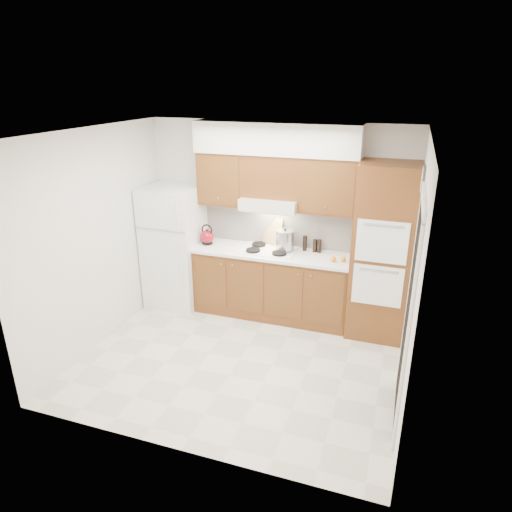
{
  "coord_description": "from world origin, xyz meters",
  "views": [
    {
      "loc": [
        1.64,
        -4.28,
        3.08
      ],
      "look_at": [
        0.05,
        0.45,
        1.15
      ],
      "focal_mm": 32.0,
      "sensor_mm": 36.0,
      "label": 1
    }
  ],
  "objects": [
    {
      "name": "floor",
      "position": [
        0.0,
        0.0,
        0.0
      ],
      "size": [
        3.6,
        3.6,
        0.0
      ],
      "primitive_type": "plane",
      "color": "beige",
      "rests_on": "ground"
    },
    {
      "name": "ceiling",
      "position": [
        0.0,
        0.0,
        2.6
      ],
      "size": [
        3.6,
        3.6,
        0.0
      ],
      "primitive_type": "plane",
      "color": "white",
      "rests_on": "wall_back"
    },
    {
      "name": "wall_back",
      "position": [
        0.0,
        1.5,
        1.3
      ],
      "size": [
        3.6,
        0.02,
        2.6
      ],
      "primitive_type": "cube",
      "color": "silver",
      "rests_on": "floor"
    },
    {
      "name": "wall_left",
      "position": [
        -1.8,
        0.0,
        1.3
      ],
      "size": [
        0.02,
        3.0,
        2.6
      ],
      "primitive_type": "cube",
      "color": "silver",
      "rests_on": "floor"
    },
    {
      "name": "wall_right",
      "position": [
        1.8,
        0.0,
        1.3
      ],
      "size": [
        0.02,
        3.0,
        2.6
      ],
      "primitive_type": "cube",
      "color": "silver",
      "rests_on": "floor"
    },
    {
      "name": "fridge",
      "position": [
        -1.41,
        1.14,
        0.86
      ],
      "size": [
        0.75,
        0.72,
        1.72
      ],
      "primitive_type": "cube",
      "color": "white",
      "rests_on": "floor"
    },
    {
      "name": "base_cabinets",
      "position": [
        0.02,
        1.2,
        0.45
      ],
      "size": [
        2.11,
        0.6,
        0.9
      ],
      "primitive_type": "cube",
      "color": "brown",
      "rests_on": "floor"
    },
    {
      "name": "countertop",
      "position": [
        0.03,
        1.19,
        0.92
      ],
      "size": [
        2.13,
        0.62,
        0.04
      ],
      "primitive_type": "cube",
      "color": "white",
      "rests_on": "base_cabinets"
    },
    {
      "name": "backsplash",
      "position": [
        0.02,
        1.49,
        1.22
      ],
      "size": [
        2.11,
        0.03,
        0.56
      ],
      "primitive_type": "cube",
      "color": "white",
      "rests_on": "countertop"
    },
    {
      "name": "oven_cabinet",
      "position": [
        1.44,
        1.18,
        1.1
      ],
      "size": [
        0.7,
        0.65,
        2.2
      ],
      "primitive_type": "cube",
      "color": "brown",
      "rests_on": "floor"
    },
    {
      "name": "upper_cab_left",
      "position": [
        -0.71,
        1.33,
        1.85
      ],
      "size": [
        0.63,
        0.33,
        0.7
      ],
      "primitive_type": "cube",
      "color": "brown",
      "rests_on": "wall_back"
    },
    {
      "name": "upper_cab_right",
      "position": [
        0.72,
        1.33,
        1.85
      ],
      "size": [
        0.73,
        0.33,
        0.7
      ],
      "primitive_type": "cube",
      "color": "brown",
      "rests_on": "wall_back"
    },
    {
      "name": "range_hood",
      "position": [
        -0.02,
        1.27,
        1.57
      ],
      "size": [
        0.75,
        0.45,
        0.15
      ],
      "primitive_type": "cube",
      "color": "silver",
      "rests_on": "wall_back"
    },
    {
      "name": "upper_cab_over_hood",
      "position": [
        -0.02,
        1.33,
        1.92
      ],
      "size": [
        0.75,
        0.33,
        0.55
      ],
      "primitive_type": "cube",
      "color": "brown",
      "rests_on": "range_hood"
    },
    {
      "name": "soffit",
      "position": [
        0.03,
        1.32,
        2.4
      ],
      "size": [
        2.13,
        0.36,
        0.4
      ],
      "primitive_type": "cube",
      "color": "silver",
      "rests_on": "wall_back"
    },
    {
      "name": "cooktop",
      "position": [
        -0.02,
        1.21,
        0.95
      ],
      "size": [
        0.74,
        0.5,
        0.01
      ],
      "primitive_type": "cube",
      "color": "white",
      "rests_on": "countertop"
    },
    {
      "name": "doorway",
      "position": [
        1.79,
        -0.35,
        1.05
      ],
      "size": [
        0.02,
        0.9,
        2.1
      ],
      "primitive_type": "cube",
      "color": "black",
      "rests_on": "floor"
    },
    {
      "name": "wall_clock",
      "position": [
        1.79,
        0.55,
        2.15
      ],
      "size": [
        0.02,
        0.3,
        0.3
      ],
      "primitive_type": "cylinder",
      "rotation": [
        0.0,
        1.57,
        0.0
      ],
      "color": "#3F3833",
      "rests_on": "wall_right"
    },
    {
      "name": "kettle",
      "position": [
        -0.91,
        1.19,
        1.04
      ],
      "size": [
        0.21,
        0.21,
        0.19
      ],
      "primitive_type": "sphere",
      "rotation": [
        0.0,
        0.0,
        -0.15
      ],
      "color": "maroon",
      "rests_on": "countertop"
    },
    {
      "name": "cutting_board",
      "position": [
        -0.04,
        1.45,
        1.14
      ],
      "size": [
        0.29,
        0.17,
        0.36
      ],
      "primitive_type": "cube",
      "rotation": [
        -0.21,
        0.0,
        -0.3
      ],
      "color": "tan",
      "rests_on": "countertop"
    },
    {
      "name": "stock_pot",
      "position": [
        0.18,
        1.26,
        1.1
      ],
      "size": [
        0.28,
        0.28,
        0.25
      ],
      "primitive_type": "cylinder",
      "rotation": [
        0.0,
        0.0,
        -0.15
      ],
      "color": "#A9AAAE",
      "rests_on": "cooktop"
    },
    {
      "name": "condiment_a",
      "position": [
        0.43,
        1.37,
        1.04
      ],
      "size": [
        0.07,
        0.07,
        0.21
      ],
      "primitive_type": "cylinder",
      "rotation": [
        0.0,
        0.0,
        -0.32
      ],
      "color": "black",
      "rests_on": "countertop"
    },
    {
      "name": "condiment_b",
      "position": [
        0.57,
        1.36,
        1.03
      ],
      "size": [
        0.06,
        0.06,
        0.17
      ],
      "primitive_type": "cylinder",
      "rotation": [
        0.0,
        0.0,
        -0.07
      ],
      "color": "black",
      "rests_on": "countertop"
    },
    {
      "name": "condiment_c",
      "position": [
        0.63,
        1.36,
        1.03
      ],
      "size": [
        0.08,
        0.08,
        0.18
      ],
      "primitive_type": "cylinder",
      "rotation": [
        0.0,
        0.0,
        -0.3
      ],
      "color": "black",
      "rests_on": "countertop"
    },
    {
      "name": "orange_near",
      "position": [
        0.98,
        1.12,
        0.98
      ],
      "size": [
        0.09,
        0.09,
        0.07
      ],
      "primitive_type": "sphere",
      "rotation": [
        0.0,
        0.0,
        -0.31
      ],
      "color": "orange",
      "rests_on": "countertop"
    },
    {
      "name": "orange_far",
      "position": [
        0.86,
        1.08,
        0.98
      ],
      "size": [
        0.09,
        0.09,
        0.07
      ],
      "primitive_type": "sphere",
      "rotation": [
        0.0,
        0.0,
        -0.26
      ],
      "color": "orange",
      "rests_on": "countertop"
    }
  ]
}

